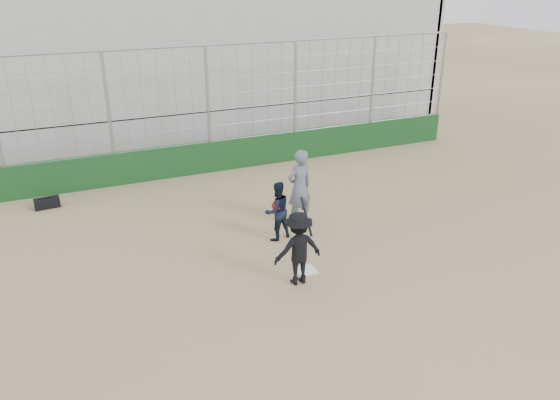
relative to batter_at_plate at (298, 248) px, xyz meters
name	(u,v)px	position (x,y,z in m)	size (l,w,h in m)	color
ground	(306,271)	(0.35, 0.33, -0.80)	(90.00, 90.00, 0.00)	olive
home_plate	(306,271)	(0.35, 0.33, -0.79)	(0.44, 0.44, 0.02)	white
backstop	(210,143)	(0.35, 7.33, 0.16)	(18.10, 0.25, 4.04)	#113716
bleachers	(170,59)	(0.35, 12.28, 2.12)	(20.25, 6.70, 6.98)	#999999
batter_at_plate	(298,248)	(0.00, 0.00, 0.00)	(1.04, 0.74, 1.77)	black
catcher_crouched	(277,220)	(0.39, 2.00, -0.29)	(0.84, 0.72, 1.03)	black
umpire	(299,191)	(1.26, 2.59, 0.10)	(0.73, 0.48, 1.81)	#535B6A
equipment_bag	(47,203)	(-4.70, 6.29, -0.66)	(0.68, 0.33, 0.32)	black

